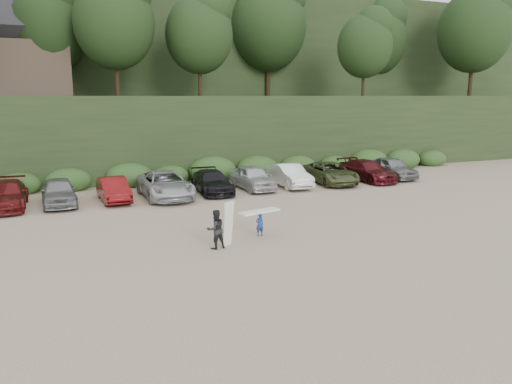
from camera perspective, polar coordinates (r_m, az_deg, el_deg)
name	(u,v)px	position (r m, az deg, el deg)	size (l,w,h in m)	color
ground	(299,230)	(22.80, 4.92, -4.37)	(120.00, 120.00, 0.00)	tan
hillside_backdrop	(138,46)	(56.45, -13.31, 15.95)	(90.00, 41.50, 28.00)	black
parked_cars	(170,184)	(30.58, -9.83, 0.89)	(36.46, 6.00, 1.59)	silver
child_surfer	(260,219)	(21.60, 0.42, -3.08)	(1.96, 0.97, 1.13)	navy
adult_surfer	(217,229)	(19.93, -4.51, -4.21)	(1.27, 0.71, 1.87)	black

